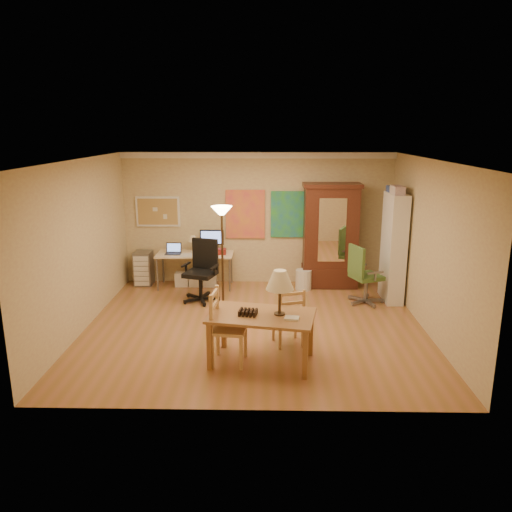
{
  "coord_description": "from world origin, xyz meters",
  "views": [
    {
      "loc": [
        0.19,
        -7.64,
        3.16
      ],
      "look_at": [
        0.02,
        0.3,
        1.12
      ],
      "focal_mm": 35.0,
      "sensor_mm": 36.0,
      "label": 1
    }
  ],
  "objects_px": {
    "armoire": "(330,242)",
    "bookshelf": "(393,248)",
    "computer_desk": "(197,266)",
    "dining_table": "(268,305)",
    "office_chair_black": "(201,285)",
    "office_chair_green": "(364,288)"
  },
  "relations": [
    {
      "from": "dining_table",
      "to": "office_chair_black",
      "type": "relative_size",
      "value": 1.34
    },
    {
      "from": "dining_table",
      "to": "armoire",
      "type": "relative_size",
      "value": 0.73
    },
    {
      "from": "computer_desk",
      "to": "dining_table",
      "type": "bearing_deg",
      "value": -67.04
    },
    {
      "from": "dining_table",
      "to": "office_chair_green",
      "type": "distance_m",
      "value": 3.09
    },
    {
      "from": "dining_table",
      "to": "bookshelf",
      "type": "relative_size",
      "value": 0.76
    },
    {
      "from": "computer_desk",
      "to": "armoire",
      "type": "relative_size",
      "value": 0.73
    },
    {
      "from": "bookshelf",
      "to": "armoire",
      "type": "bearing_deg",
      "value": 142.48
    },
    {
      "from": "dining_table",
      "to": "office_chair_black",
      "type": "height_order",
      "value": "dining_table"
    },
    {
      "from": "office_chair_black",
      "to": "computer_desk",
      "type": "bearing_deg",
      "value": 103.1
    },
    {
      "from": "office_chair_black",
      "to": "armoire",
      "type": "height_order",
      "value": "armoire"
    },
    {
      "from": "dining_table",
      "to": "bookshelf",
      "type": "height_order",
      "value": "bookshelf"
    },
    {
      "from": "office_chair_black",
      "to": "armoire",
      "type": "bearing_deg",
      "value": 20.88
    },
    {
      "from": "computer_desk",
      "to": "office_chair_black",
      "type": "xyz_separation_m",
      "value": [
        0.2,
        -0.87,
        -0.12
      ]
    },
    {
      "from": "computer_desk",
      "to": "office_chair_black",
      "type": "relative_size",
      "value": 1.33
    },
    {
      "from": "armoire",
      "to": "bookshelf",
      "type": "xyz_separation_m",
      "value": [
        1.07,
        -0.82,
        0.09
      ]
    },
    {
      "from": "armoire",
      "to": "bookshelf",
      "type": "bearing_deg",
      "value": -37.52
    },
    {
      "from": "dining_table",
      "to": "computer_desk",
      "type": "xyz_separation_m",
      "value": [
        -1.45,
        3.42,
        -0.41
      ]
    },
    {
      "from": "dining_table",
      "to": "armoire",
      "type": "bearing_deg",
      "value": 70.22
    },
    {
      "from": "computer_desk",
      "to": "armoire",
      "type": "height_order",
      "value": "armoire"
    },
    {
      "from": "computer_desk",
      "to": "office_chair_black",
      "type": "height_order",
      "value": "computer_desk"
    },
    {
      "from": "office_chair_black",
      "to": "office_chair_green",
      "type": "xyz_separation_m",
      "value": [
        3.03,
        -0.09,
        -0.01
      ]
    },
    {
      "from": "office_chair_black",
      "to": "office_chair_green",
      "type": "height_order",
      "value": "office_chair_black"
    }
  ]
}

